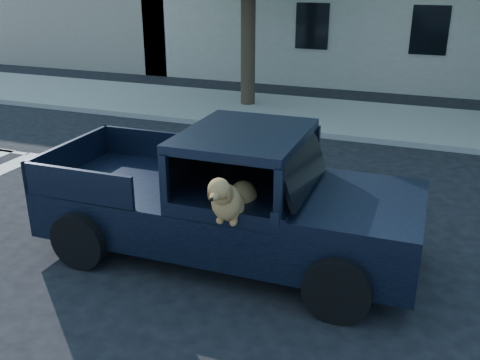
{
  "coord_description": "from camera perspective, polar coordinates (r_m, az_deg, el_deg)",
  "views": [
    {
      "loc": [
        1.76,
        -5.9,
        4.0
      ],
      "look_at": [
        -0.66,
        0.33,
        1.39
      ],
      "focal_mm": 40.0,
      "sensor_mm": 36.0,
      "label": 1
    }
  ],
  "objects": [
    {
      "name": "lane_stripes",
      "position": [
        10.12,
        20.81,
        -3.43
      ],
      "size": [
        21.6,
        0.14,
        0.01
      ],
      "primitive_type": null,
      "color": "silver",
      "rests_on": "ground"
    },
    {
      "name": "pickup_truck",
      "position": [
        7.93,
        -1.97,
        -3.6
      ],
      "size": [
        5.52,
        2.83,
        1.96
      ],
      "rotation": [
        0.0,
        0.0,
        0.02
      ],
      "color": "black",
      "rests_on": "ground"
    },
    {
      "name": "ground",
      "position": [
        7.34,
        3.94,
        -11.77
      ],
      "size": [
        120.0,
        120.0,
        0.0
      ],
      "primitive_type": "plane",
      "color": "black",
      "rests_on": "ground"
    },
    {
      "name": "far_sidewalk",
      "position": [
        15.7,
        14.19,
        6.16
      ],
      "size": [
        60.0,
        4.0,
        0.15
      ],
      "primitive_type": "cube",
      "color": "gray",
      "rests_on": "ground"
    }
  ]
}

